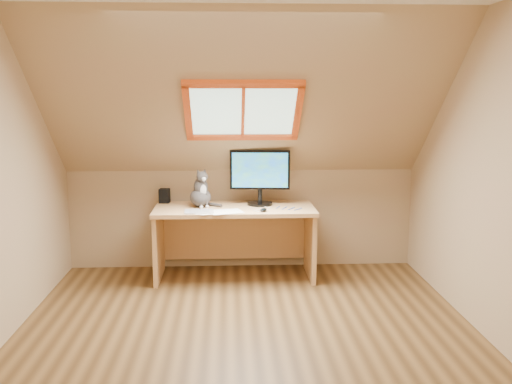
{
  "coord_description": "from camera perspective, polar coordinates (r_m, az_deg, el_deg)",
  "views": [
    {
      "loc": [
        -0.13,
        -3.97,
        1.78
      ],
      "look_at": [
        0.11,
        1.0,
        0.91
      ],
      "focal_mm": 40.0,
      "sensor_mm": 36.0,
      "label": 1
    }
  ],
  "objects": [
    {
      "name": "graphics_tablet",
      "position": [
        5.26,
        -5.72,
        -1.95
      ],
      "size": [
        0.28,
        0.2,
        0.01
      ],
      "primitive_type": "cube",
      "rotation": [
        0.0,
        0.0,
        0.06
      ],
      "color": "#B2B2B7",
      "rests_on": "desk"
    },
    {
      "name": "mouse",
      "position": [
        5.25,
        0.75,
        -1.81
      ],
      "size": [
        0.09,
        0.11,
        0.03
      ],
      "primitive_type": "ellipsoid",
      "rotation": [
        0.0,
        0.0,
        -0.43
      ],
      "color": "black",
      "rests_on": "desk"
    },
    {
      "name": "cat",
      "position": [
        5.48,
        -5.55,
        -0.08
      ],
      "size": [
        0.28,
        0.31,
        0.38
      ],
      "color": "#494240",
      "rests_on": "desk"
    },
    {
      "name": "monitor",
      "position": [
        5.51,
        0.4,
        1.84
      ],
      "size": [
        0.58,
        0.25,
        0.54
      ],
      "color": "black",
      "rests_on": "desk"
    },
    {
      "name": "ground",
      "position": [
        4.35,
        -0.86,
        -14.22
      ],
      "size": [
        3.5,
        3.5,
        0.0
      ],
      "primitive_type": "plane",
      "color": "brown",
      "rests_on": "ground"
    },
    {
      "name": "papers",
      "position": [
        5.2,
        -3.79,
        -2.07
      ],
      "size": [
        0.35,
        0.3,
        0.01
      ],
      "color": "white",
      "rests_on": "desk"
    },
    {
      "name": "desk_speaker",
      "position": [
        5.73,
        -9.14,
        -0.38
      ],
      "size": [
        0.11,
        0.11,
        0.14
      ],
      "primitive_type": "cube",
      "rotation": [
        0.0,
        0.0,
        -0.13
      ],
      "color": "black",
      "rests_on": "desk"
    },
    {
      "name": "room_shell",
      "position": [
        3.89,
        -0.87,
        4.77
      ],
      "size": [
        3.52,
        3.52,
        2.41
      ],
      "color": "tan",
      "rests_on": "ground"
    },
    {
      "name": "desk",
      "position": [
        5.57,
        -2.16,
        -3.57
      ],
      "size": [
        1.53,
        0.67,
        0.7
      ],
      "color": "tan",
      "rests_on": "ground"
    },
    {
      "name": "cables",
      "position": [
        5.36,
        2.23,
        -1.69
      ],
      "size": [
        0.51,
        0.26,
        0.01
      ],
      "color": "silver",
      "rests_on": "desk"
    }
  ]
}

